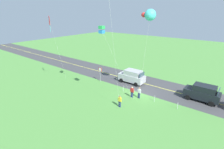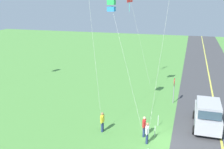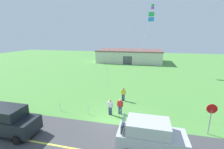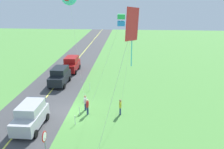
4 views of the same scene
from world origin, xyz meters
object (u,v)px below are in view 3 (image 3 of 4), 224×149
(car_parked_west_near, at_px, (9,120))
(kite_blue_mid, at_px, (151,17))
(stop_sign, at_px, (211,113))
(warehouse_distant, at_px, (130,56))
(person_adult_near, at_px, (110,107))
(person_adult_companion, at_px, (120,106))
(car_suv_foreground, at_px, (150,136))
(person_child_watcher, at_px, (123,94))
(kite_pink_drift, at_px, (153,7))

(car_parked_west_near, bearing_deg, kite_blue_mid, 38.68)
(car_parked_west_near, distance_m, stop_sign, 15.64)
(kite_blue_mid, xyz_separation_m, warehouse_distant, (-5.27, 28.44, -7.60))
(person_adult_near, distance_m, person_adult_companion, 0.98)
(car_suv_foreground, xyz_separation_m, person_adult_near, (-3.71, 4.15, -0.29))
(car_suv_foreground, xyz_separation_m, stop_sign, (4.52, 2.94, 0.65))
(person_child_watcher, relative_size, kite_blue_mid, 0.16)
(car_parked_west_near, distance_m, person_child_watcher, 11.31)
(car_parked_west_near, distance_m, person_adult_near, 8.43)
(person_adult_companion, bearing_deg, kite_blue_mid, -165.26)
(person_adult_companion, bearing_deg, warehouse_distant, -123.07)
(kite_pink_drift, bearing_deg, person_adult_near, -100.44)
(person_adult_companion, bearing_deg, person_child_watcher, -124.78)
(person_adult_near, xyz_separation_m, person_adult_companion, (0.90, 0.39, 0.00))
(car_suv_foreground, xyz_separation_m, warehouse_distant, (-5.59, 36.26, 0.60))
(car_parked_west_near, bearing_deg, person_adult_near, 33.64)
(person_adult_near, distance_m, kite_blue_mid, 9.85)
(person_adult_near, bearing_deg, stop_sign, -41.58)
(kite_blue_mid, distance_m, kite_pink_drift, 16.94)
(person_child_watcher, xyz_separation_m, kite_blue_mid, (2.67, 0.08, 8.49))
(kite_pink_drift, bearing_deg, person_child_watcher, -100.24)
(car_suv_foreground, xyz_separation_m, kite_pink_drift, (0.01, 24.35, 11.87))
(car_suv_foreground, xyz_separation_m, person_adult_companion, (-2.81, 4.53, -0.29))
(stop_sign, relative_size, kite_blue_mid, 0.26)
(person_adult_companion, xyz_separation_m, person_child_watcher, (-0.18, 3.20, 0.00))
(person_adult_companion, distance_m, kite_pink_drift, 23.42)
(car_parked_west_near, distance_m, kite_blue_mid, 15.65)
(kite_blue_mid, bearing_deg, car_suv_foreground, -87.65)
(person_adult_companion, bearing_deg, person_adult_near, -15.01)
(kite_blue_mid, bearing_deg, person_adult_companion, -127.18)
(kite_pink_drift, distance_m, warehouse_distant, 17.32)
(warehouse_distant, bearing_deg, kite_pink_drift, -64.80)
(stop_sign, distance_m, kite_blue_mid, 10.21)
(person_adult_companion, distance_m, kite_blue_mid, 9.44)
(person_adult_near, bearing_deg, car_suv_foreground, -81.38)
(person_child_watcher, bearing_deg, warehouse_distant, -65.45)
(stop_sign, relative_size, person_adult_near, 1.60)
(car_suv_foreground, height_order, person_adult_near, car_suv_foreground)
(car_parked_west_near, bearing_deg, warehouse_distant, 82.05)
(kite_pink_drift, bearing_deg, stop_sign, -78.11)
(person_child_watcher, bearing_deg, car_parked_west_near, 66.19)
(car_suv_foreground, distance_m, car_parked_west_near, 10.74)
(car_suv_foreground, bearing_deg, person_adult_companion, 121.78)
(car_suv_foreground, xyz_separation_m, kite_blue_mid, (-0.32, 7.81, 8.20))
(car_parked_west_near, xyz_separation_m, warehouse_distant, (5.14, 36.77, 0.60))
(car_parked_west_near, relative_size, person_adult_near, 2.75)
(car_suv_foreground, distance_m, kite_blue_mid, 11.33)
(kite_pink_drift, height_order, warehouse_distant, kite_pink_drift)
(person_adult_companion, xyz_separation_m, kite_blue_mid, (2.49, 3.28, 8.49))
(stop_sign, height_order, person_adult_near, stop_sign)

